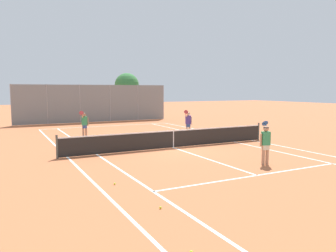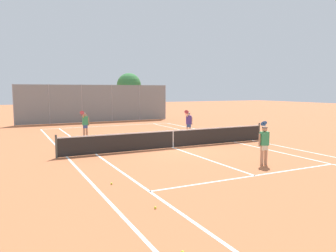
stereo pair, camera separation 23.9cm
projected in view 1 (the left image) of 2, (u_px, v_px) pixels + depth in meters
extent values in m
plane|color=#BC663D|center=(173.00, 148.00, 17.48)|extent=(120.00, 120.00, 0.00)
cube|color=white|center=(108.00, 126.00, 27.99)|extent=(11.00, 0.10, 0.01)
cube|color=white|center=(68.00, 157.00, 14.97)|extent=(0.10, 23.80, 0.01)
cube|color=white|center=(253.00, 140.00, 19.98)|extent=(0.10, 23.80, 0.01)
cube|color=white|center=(97.00, 155.00, 15.59)|extent=(0.10, 23.80, 0.01)
cube|color=white|center=(235.00, 142.00, 19.36)|extent=(0.10, 23.80, 0.01)
cube|color=white|center=(257.00, 175.00, 11.82)|extent=(8.26, 0.10, 0.01)
cube|color=white|center=(131.00, 134.00, 23.13)|extent=(8.26, 0.10, 0.01)
cube|color=white|center=(173.00, 148.00, 17.48)|extent=(0.10, 12.80, 0.01)
cylinder|color=#474C47|center=(57.00, 147.00, 14.71)|extent=(0.10, 0.10, 1.07)
cylinder|color=#474C47|center=(258.00, 131.00, 20.13)|extent=(0.10, 0.10, 1.07)
cube|color=black|center=(173.00, 139.00, 17.43)|extent=(11.90, 0.02, 0.89)
cube|color=white|center=(173.00, 131.00, 17.38)|extent=(11.90, 0.03, 0.06)
cube|color=white|center=(173.00, 140.00, 17.43)|extent=(0.05, 0.03, 0.89)
cylinder|color=tan|center=(263.00, 155.00, 13.47)|extent=(0.13, 0.13, 0.82)
cylinder|color=tan|center=(267.00, 155.00, 13.52)|extent=(0.13, 0.13, 0.82)
cube|color=beige|center=(265.00, 147.00, 13.46)|extent=(0.31, 0.24, 0.24)
cube|color=#338C59|center=(266.00, 138.00, 13.42)|extent=(0.37, 0.27, 0.56)
sphere|color=tan|center=(266.00, 129.00, 13.38)|extent=(0.22, 0.22, 0.22)
cylinder|color=black|center=(266.00, 127.00, 13.37)|extent=(0.23, 0.23, 0.02)
cylinder|color=tan|center=(261.00, 140.00, 13.37)|extent=(0.08, 0.08, 0.52)
cylinder|color=tan|center=(267.00, 131.00, 13.56)|extent=(0.18, 0.46, 0.35)
cylinder|color=#1E4C99|center=(266.00, 126.00, 13.82)|extent=(0.08, 0.25, 0.22)
cylinder|color=#1E4C99|center=(265.00, 123.00, 13.93)|extent=(0.32, 0.25, 0.23)
cylinder|color=tan|center=(86.00, 131.00, 21.11)|extent=(0.13, 0.13, 0.82)
cylinder|color=tan|center=(83.00, 132.00, 21.04)|extent=(0.13, 0.13, 0.82)
cube|color=#334C8C|center=(85.00, 126.00, 21.04)|extent=(0.29, 0.19, 0.24)
cube|color=#338C59|center=(84.00, 121.00, 21.00)|extent=(0.35, 0.22, 0.56)
sphere|color=tan|center=(84.00, 115.00, 20.95)|extent=(0.22, 0.22, 0.22)
cylinder|color=black|center=(84.00, 114.00, 20.95)|extent=(0.23, 0.23, 0.02)
cylinder|color=tan|center=(88.00, 122.00, 21.09)|extent=(0.08, 0.08, 0.52)
cylinder|color=tan|center=(83.00, 117.00, 20.78)|extent=(0.10, 0.46, 0.35)
cylinder|color=maroon|center=(81.00, 114.00, 20.48)|extent=(0.04, 0.25, 0.22)
cylinder|color=maroon|center=(81.00, 113.00, 20.36)|extent=(0.29, 0.21, 0.23)
cylinder|color=beige|center=(189.00, 130.00, 21.83)|extent=(0.13, 0.13, 0.82)
cylinder|color=beige|center=(187.00, 130.00, 21.80)|extent=(0.13, 0.13, 0.82)
cube|color=#334C8C|center=(188.00, 125.00, 21.77)|extent=(0.32, 0.26, 0.24)
cube|color=#4C388C|center=(188.00, 120.00, 21.73)|extent=(0.38, 0.29, 0.56)
sphere|color=beige|center=(188.00, 114.00, 21.69)|extent=(0.22, 0.22, 0.22)
cylinder|color=black|center=(188.00, 113.00, 21.68)|extent=(0.23, 0.23, 0.02)
cylinder|color=beige|center=(191.00, 121.00, 21.78)|extent=(0.08, 0.08, 0.52)
cylinder|color=beige|center=(187.00, 116.00, 21.54)|extent=(0.21, 0.46, 0.35)
cylinder|color=maroon|center=(186.00, 113.00, 21.25)|extent=(0.11, 0.25, 0.22)
cylinder|color=maroon|center=(186.00, 112.00, 21.12)|extent=(0.33, 0.27, 0.23)
sphere|color=#D1DB33|center=(191.00, 252.00, 6.17)|extent=(0.07, 0.07, 0.07)
sphere|color=#D1DB33|center=(160.00, 208.00, 8.50)|extent=(0.07, 0.07, 0.07)
sphere|color=#D1DB33|center=(115.00, 184.00, 10.66)|extent=(0.07, 0.07, 0.07)
sphere|color=#D1DB33|center=(157.00, 138.00, 20.62)|extent=(0.07, 0.07, 0.07)
cylinder|color=gray|center=(11.00, 105.00, 27.91)|extent=(0.08, 0.08, 3.57)
cylinder|color=gray|center=(47.00, 104.00, 29.24)|extent=(0.08, 0.08, 3.57)
cylinder|color=gray|center=(80.00, 104.00, 30.56)|extent=(0.08, 0.08, 3.57)
cylinder|color=gray|center=(110.00, 103.00, 31.88)|extent=(0.08, 0.08, 3.57)
cylinder|color=gray|center=(138.00, 103.00, 33.21)|extent=(0.08, 0.08, 3.57)
cylinder|color=gray|center=(163.00, 102.00, 34.53)|extent=(0.08, 0.08, 3.57)
cube|color=slate|center=(95.00, 103.00, 31.22)|extent=(14.53, 0.02, 3.53)
cylinder|color=brown|center=(127.00, 106.00, 36.60)|extent=(0.26, 0.26, 2.65)
sphere|color=#387A3D|center=(127.00, 85.00, 36.35)|extent=(2.69, 2.69, 2.69)
sphere|color=#387A3D|center=(129.00, 88.00, 36.19)|extent=(1.56, 1.56, 1.56)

